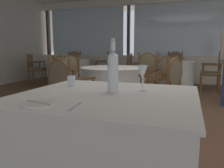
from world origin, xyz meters
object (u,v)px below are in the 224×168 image
object	(u,v)px
side_plate	(39,104)
dining_chair_0_1	(167,73)
dining_chair_1_1	(75,75)
dining_chair_0_2	(214,69)
dining_chair_1_0	(144,73)
dining_chair_3_0	(63,69)
dining_chair_3_2	(74,63)
water_bottle	(113,70)
dining_chair_1_3	(166,84)
water_tumbler	(71,81)
dining_chair_3_1	(104,65)
dining_chair_1_2	(67,87)
wine_glass	(142,73)
dining_chair_3_3	(34,66)
dining_chair_0_3	(175,65)
dining_chair_0_0	(134,68)

from	to	relation	value
side_plate	dining_chair_0_1	distance (m)	3.96
dining_chair_1_1	dining_chair_0_2	bearing A→B (deg)	58.61
dining_chair_1_0	dining_chair_3_0	world-z (taller)	dining_chair_1_0
dining_chair_3_0	dining_chair_3_2	world-z (taller)	dining_chair_3_2
water_bottle	dining_chair_1_0	distance (m)	3.00
dining_chair_1_3	dining_chair_1_1	bearing A→B (deg)	0.00
water_tumbler	dining_chair_3_1	bearing A→B (deg)	107.97
dining_chair_3_0	dining_chair_3_2	size ratio (longest dim) A/B	0.92
dining_chair_0_1	dining_chair_1_2	world-z (taller)	dining_chair_1_2
wine_glass	dining_chair_1_0	world-z (taller)	dining_chair_1_0
dining_chair_3_2	dining_chair_3_1	bearing A→B (deg)	45.03
water_bottle	dining_chair_0_2	size ratio (longest dim) A/B	0.37
dining_chair_1_0	dining_chair_3_0	xyz separation A→B (m)	(-2.27, 0.66, -0.04)
dining_chair_3_3	water_bottle	bearing A→B (deg)	-67.14
water_tumbler	dining_chair_1_3	distance (m)	1.70
wine_glass	dining_chair_3_0	distance (m)	4.53
dining_chair_1_3	dining_chair_3_3	world-z (taller)	dining_chair_1_3
dining_chair_1_3	dining_chair_3_0	bearing A→B (deg)	-13.08
dining_chair_0_2	dining_chair_3_2	size ratio (longest dim) A/B	1.01
dining_chair_1_2	dining_chair_3_1	distance (m)	3.97
wine_glass	water_tumbler	distance (m)	0.60
dining_chair_1_3	side_plate	bearing A→B (deg)	99.00
side_plate	dining_chair_0_2	size ratio (longest dim) A/B	0.18
dining_chair_0_2	dining_chair_3_0	bearing A→B (deg)	13.87
water_tumbler	dining_chair_3_0	world-z (taller)	dining_chair_3_0
water_bottle	dining_chair_0_3	xyz separation A→B (m)	(0.09, 5.50, -0.33)
dining_chair_1_2	dining_chair_3_3	world-z (taller)	dining_chair_1_2
dining_chair_1_2	dining_chair_3_2	distance (m)	5.06
dining_chair_1_1	dining_chair_1_2	bearing A→B (deg)	-45.00
dining_chair_0_3	dining_chair_1_3	size ratio (longest dim) A/B	1.04
water_tumbler	dining_chair_3_1	world-z (taller)	dining_chair_3_1
dining_chair_0_1	dining_chair_0_3	xyz separation A→B (m)	(0.04, 2.02, 0.04)
water_bottle	dining_chair_0_3	distance (m)	5.51
dining_chair_3_1	dining_chair_1_2	bearing A→B (deg)	83.19
dining_chair_0_0	dining_chair_3_1	world-z (taller)	dining_chair_3_1
side_plate	water_tumbler	distance (m)	0.62
dining_chair_3_1	dining_chair_3_3	distance (m)	2.16
water_bottle	dining_chair_3_1	xyz separation A→B (m)	(-1.98, 5.01, -0.34)
dining_chair_1_0	dining_chair_3_3	world-z (taller)	dining_chair_1_0
wine_glass	dining_chair_3_2	xyz separation A→B (m)	(-3.56, 5.56, -0.31)
dining_chair_1_2	dining_chair_1_3	xyz separation A→B (m)	(1.25, 0.56, 0.02)
dining_chair_1_2	dining_chair_0_0	bearing A→B (deg)	19.17
water_tumbler	dining_chair_3_3	xyz separation A→B (m)	(-3.60, 4.11, -0.27)
dining_chair_1_1	dining_chair_3_3	bearing A→B (deg)	163.47
side_plate	dining_chair_1_2	distance (m)	1.81
water_tumbler	dining_chair_1_0	xyz separation A→B (m)	(0.05, 2.82, -0.22)
dining_chair_3_0	dining_chair_3_3	xyz separation A→B (m)	(-1.38, 0.63, -0.01)
dining_chair_3_2	dining_chair_3_3	bearing A→B (deg)	-44.81
side_plate	dining_chair_3_3	xyz separation A→B (m)	(-3.75, 4.72, -0.23)
dining_chair_0_2	dining_chair_3_3	xyz separation A→B (m)	(-5.09, -0.22, -0.05)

